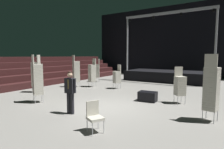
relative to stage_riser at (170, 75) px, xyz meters
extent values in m
cube|color=slate|center=(0.00, -10.38, -0.61)|extent=(22.00, 30.00, 0.10)
cube|color=black|center=(0.00, 4.62, 3.44)|extent=(22.00, 0.30, 8.00)
cube|color=black|center=(-7.62, -9.38, -0.33)|extent=(0.75, 24.00, 0.45)
cube|color=black|center=(-8.38, -9.38, 0.12)|extent=(0.75, 24.00, 0.45)
cube|color=black|center=(-9.12, -9.38, 0.57)|extent=(0.75, 24.00, 0.45)
cube|color=black|center=(-9.88, -9.38, 1.02)|extent=(0.75, 24.00, 0.45)
cube|color=black|center=(-10.62, -9.38, 1.47)|extent=(0.75, 24.00, 0.45)
cube|color=black|center=(0.00, 0.03, -0.10)|extent=(7.86, 3.58, 0.92)
cylinder|color=#9EA0A8|center=(-3.68, -1.50, 2.83)|extent=(0.16, 0.16, 4.93)
cylinder|color=#9EA0A8|center=(3.68, -1.50, 2.83)|extent=(0.16, 0.16, 4.93)
cube|color=#9EA0A8|center=(0.00, -1.50, 5.30)|extent=(7.56, 0.20, 0.20)
cylinder|color=black|center=(-3.43, -1.50, 5.08)|extent=(0.18, 0.18, 0.22)
cylinder|color=black|center=(-1.14, -1.50, 5.08)|extent=(0.18, 0.18, 0.22)
cylinder|color=black|center=(1.14, -1.50, 5.08)|extent=(0.18, 0.18, 0.22)
cylinder|color=black|center=(3.43, -1.50, 5.08)|extent=(0.18, 0.18, 0.22)
cylinder|color=black|center=(-0.54, -11.99, -0.13)|extent=(0.15, 0.15, 0.85)
cylinder|color=black|center=(-0.72, -12.01, -0.13)|extent=(0.15, 0.15, 0.85)
cube|color=silver|center=(-0.62, -12.06, 0.59)|extent=(0.19, 0.12, 0.60)
cube|color=black|center=(-0.63, -12.00, 0.59)|extent=(0.42, 0.27, 0.60)
cube|color=brown|center=(-0.62, -12.12, 0.66)|extent=(0.06, 0.02, 0.38)
cylinder|color=black|center=(-0.39, -11.98, 0.60)|extent=(0.11, 0.11, 0.55)
cylinder|color=black|center=(-0.86, -12.03, 0.60)|extent=(0.11, 0.11, 0.55)
sphere|color=#DBAD89|center=(-0.63, -12.00, 1.03)|extent=(0.20, 0.20, 0.20)
sphere|color=black|center=(-0.63, -12.00, 1.08)|extent=(0.16, 0.16, 0.16)
cylinder|color=#B2B5BA|center=(4.04, -9.71, -0.36)|extent=(0.02, 0.02, 0.40)
cylinder|color=#B2B5BA|center=(4.41, -9.79, -0.36)|extent=(0.02, 0.02, 0.40)
cylinder|color=#B2B5BA|center=(3.96, -10.08, -0.36)|extent=(0.02, 0.02, 0.40)
cylinder|color=#B2B5BA|center=(4.33, -10.16, -0.36)|extent=(0.02, 0.02, 0.40)
cube|color=#B7B2A3|center=(4.19, -9.94, -0.11)|extent=(0.52, 0.52, 0.08)
cube|color=#B7B2A3|center=(4.19, -9.94, -0.03)|extent=(0.52, 0.52, 0.08)
cube|color=#B7B2A3|center=(4.19, -9.94, 0.06)|extent=(0.52, 0.52, 0.08)
cube|color=#B7B2A3|center=(4.19, -9.94, 0.14)|extent=(0.52, 0.52, 0.08)
cube|color=#B7B2A3|center=(4.19, -9.94, 0.23)|extent=(0.52, 0.52, 0.08)
cube|color=#B7B2A3|center=(4.19, -9.94, 0.31)|extent=(0.52, 0.52, 0.08)
cube|color=#B7B2A3|center=(4.19, -9.94, 0.40)|extent=(0.52, 0.52, 0.08)
cube|color=#B7B2A3|center=(4.19, -9.94, 0.48)|extent=(0.52, 0.52, 0.08)
cube|color=#B7B2A3|center=(4.19, -9.94, 0.57)|extent=(0.52, 0.52, 0.08)
cube|color=#B7B2A3|center=(4.19, -9.94, 0.65)|extent=(0.52, 0.52, 0.08)
cube|color=#B7B2A3|center=(4.19, -9.94, 0.74)|extent=(0.52, 0.52, 0.08)
cube|color=#B7B2A3|center=(4.19, -9.94, 0.82)|extent=(0.52, 0.52, 0.08)
cube|color=#B7B2A3|center=(4.19, -9.94, 0.91)|extent=(0.52, 0.52, 0.08)
cube|color=#B7B2A3|center=(4.19, -9.94, 0.99)|extent=(0.52, 0.52, 0.08)
cube|color=#B7B2A3|center=(4.19, -9.94, 1.08)|extent=(0.52, 0.52, 0.08)
cube|color=#B7B2A3|center=(4.19, -9.94, 1.16)|extent=(0.52, 0.52, 0.08)
cube|color=#B7B2A3|center=(4.19, -9.94, 1.25)|extent=(0.52, 0.52, 0.08)
cube|color=#B7B2A3|center=(4.19, -9.94, 1.33)|extent=(0.52, 0.52, 0.08)
cube|color=#B7B2A3|center=(4.14, -10.13, 1.60)|extent=(0.41, 0.14, 0.46)
cylinder|color=#B2B5BA|center=(2.95, -7.95, -0.36)|extent=(0.02, 0.02, 0.40)
cylinder|color=#B2B5BA|center=(2.66, -8.20, -0.36)|extent=(0.02, 0.02, 0.40)
cylinder|color=#B2B5BA|center=(2.70, -7.66, -0.36)|extent=(0.02, 0.02, 0.40)
cylinder|color=#B2B5BA|center=(2.41, -7.91, -0.36)|extent=(0.02, 0.02, 0.40)
cube|color=#B7B2A3|center=(2.68, -7.93, -0.11)|extent=(0.62, 0.62, 0.08)
cube|color=#B7B2A3|center=(2.68, -7.93, -0.03)|extent=(0.62, 0.62, 0.08)
cube|color=#B7B2A3|center=(2.68, -7.93, 0.06)|extent=(0.62, 0.62, 0.08)
cube|color=#B7B2A3|center=(2.68, -7.93, 0.14)|extent=(0.62, 0.62, 0.08)
cube|color=#B7B2A3|center=(2.68, -7.93, 0.23)|extent=(0.62, 0.62, 0.08)
cube|color=#B7B2A3|center=(2.68, -7.93, 0.31)|extent=(0.62, 0.62, 0.08)
cube|color=#B7B2A3|center=(2.68, -7.93, 0.40)|extent=(0.62, 0.62, 0.08)
cube|color=#B7B2A3|center=(2.68, -7.93, 0.48)|extent=(0.62, 0.62, 0.08)
cube|color=#B7B2A3|center=(2.68, -7.93, 0.57)|extent=(0.62, 0.62, 0.08)
cube|color=#B7B2A3|center=(2.68, -7.93, 0.65)|extent=(0.62, 0.62, 0.08)
cube|color=#B7B2A3|center=(2.68, -7.93, 0.74)|extent=(0.62, 0.62, 0.08)
cube|color=#B7B2A3|center=(2.55, -7.78, 1.01)|extent=(0.34, 0.30, 0.46)
cylinder|color=#B2B5BA|center=(-5.47, -4.26, -0.36)|extent=(0.02, 0.02, 0.40)
cylinder|color=#B2B5BA|center=(-5.68, -3.95, -0.36)|extent=(0.02, 0.02, 0.40)
cylinder|color=#B2B5BA|center=(-5.15, -4.06, -0.36)|extent=(0.02, 0.02, 0.40)
cylinder|color=#B2B5BA|center=(-5.36, -3.74, -0.36)|extent=(0.02, 0.02, 0.40)
cube|color=#B7B2A3|center=(-5.42, -4.00, -0.11)|extent=(0.61, 0.61, 0.08)
cube|color=#B7B2A3|center=(-5.42, -4.00, -0.03)|extent=(0.61, 0.61, 0.08)
cube|color=#B7B2A3|center=(-5.42, -4.00, 0.06)|extent=(0.61, 0.61, 0.08)
cube|color=#B7B2A3|center=(-5.42, -4.00, 0.14)|extent=(0.61, 0.61, 0.08)
cube|color=#B7B2A3|center=(-5.42, -4.00, 0.23)|extent=(0.61, 0.61, 0.08)
cube|color=#B7B2A3|center=(-5.42, -4.00, 0.31)|extent=(0.61, 0.61, 0.08)
cube|color=#B7B2A3|center=(-5.42, -4.00, 0.40)|extent=(0.61, 0.61, 0.08)
cube|color=#B7B2A3|center=(-5.42, -4.00, 0.48)|extent=(0.61, 0.61, 0.08)
cube|color=#B7B2A3|center=(-5.42, -4.00, 0.57)|extent=(0.61, 0.61, 0.08)
cube|color=#B7B2A3|center=(-5.42, -4.00, 0.65)|extent=(0.61, 0.61, 0.08)
cube|color=#B7B2A3|center=(-5.42, -4.00, 0.74)|extent=(0.61, 0.61, 0.08)
cube|color=#B7B2A3|center=(-5.42, -4.00, 0.82)|extent=(0.61, 0.61, 0.08)
cube|color=#B7B2A3|center=(-5.42, -4.00, 0.91)|extent=(0.61, 0.61, 0.08)
cube|color=#B7B2A3|center=(-5.42, -4.00, 0.99)|extent=(0.61, 0.61, 0.08)
cube|color=#B7B2A3|center=(-5.25, -3.90, 1.26)|extent=(0.26, 0.37, 0.46)
cylinder|color=#B2B5BA|center=(-3.93, -6.61, -0.36)|extent=(0.02, 0.02, 0.40)
cylinder|color=#B2B5BA|center=(-4.29, -6.49, -0.36)|extent=(0.02, 0.02, 0.40)
cylinder|color=#B2B5BA|center=(-3.81, -6.25, -0.36)|extent=(0.02, 0.02, 0.40)
cylinder|color=#B2B5BA|center=(-4.17, -6.13, -0.36)|extent=(0.02, 0.02, 0.40)
cube|color=#B7B2A3|center=(-4.05, -6.37, -0.11)|extent=(0.55, 0.55, 0.08)
cube|color=#B7B2A3|center=(-4.05, -6.37, -0.03)|extent=(0.55, 0.55, 0.08)
cube|color=#B7B2A3|center=(-4.05, -6.37, 0.06)|extent=(0.55, 0.55, 0.08)
cube|color=#B7B2A3|center=(-4.05, -6.37, 0.14)|extent=(0.55, 0.55, 0.08)
cube|color=#B7B2A3|center=(-4.05, -6.37, 0.23)|extent=(0.55, 0.55, 0.08)
cube|color=#B7B2A3|center=(-4.05, -6.37, 0.31)|extent=(0.55, 0.55, 0.08)
cube|color=#B7B2A3|center=(-4.05, -6.37, 0.40)|extent=(0.55, 0.55, 0.08)
cube|color=#B7B2A3|center=(-4.05, -6.37, 0.48)|extent=(0.55, 0.55, 0.08)
cube|color=#B7B2A3|center=(-4.05, -6.37, 0.57)|extent=(0.55, 0.55, 0.08)
cube|color=#B7B2A3|center=(-4.05, -6.37, 0.65)|extent=(0.55, 0.55, 0.08)
cube|color=#B7B2A3|center=(-4.05, -6.37, 0.74)|extent=(0.55, 0.55, 0.08)
cube|color=#B7B2A3|center=(-4.05, -6.37, 0.82)|extent=(0.55, 0.55, 0.08)
cube|color=#B7B2A3|center=(-4.05, -6.37, 0.91)|extent=(0.55, 0.55, 0.08)
cube|color=#B7B2A3|center=(-4.05, -6.37, 0.99)|extent=(0.55, 0.55, 0.08)
cube|color=#B7B2A3|center=(-4.05, -6.37, 1.08)|extent=(0.55, 0.55, 0.08)
cube|color=#B7B2A3|center=(-3.99, -6.18, 1.35)|extent=(0.40, 0.17, 0.46)
cylinder|color=#B2B5BA|center=(-2.00, -6.30, -0.36)|extent=(0.02, 0.02, 0.40)
cylinder|color=#B2B5BA|center=(-2.33, -6.12, -0.36)|extent=(0.02, 0.02, 0.40)
cylinder|color=#B2B5BA|center=(-1.82, -5.96, -0.36)|extent=(0.02, 0.02, 0.40)
cylinder|color=#B2B5BA|center=(-2.15, -5.78, -0.36)|extent=(0.02, 0.02, 0.40)
cube|color=#B7B2A3|center=(-2.07, -6.04, -0.11)|extent=(0.60, 0.60, 0.08)
cube|color=#B7B2A3|center=(-2.07, -6.04, -0.03)|extent=(0.60, 0.60, 0.08)
cube|color=#B7B2A3|center=(-2.07, -6.04, 0.06)|extent=(0.60, 0.60, 0.08)
cube|color=#B7B2A3|center=(-2.07, -6.04, 0.14)|extent=(0.60, 0.60, 0.08)
cube|color=#B7B2A3|center=(-2.07, -6.04, 0.23)|extent=(0.60, 0.60, 0.08)
cube|color=#B7B2A3|center=(-2.07, -6.04, 0.31)|extent=(0.60, 0.60, 0.08)
cube|color=#B7B2A3|center=(-2.07, -6.04, 0.40)|extent=(0.60, 0.60, 0.08)
cube|color=#B7B2A3|center=(-2.07, -6.04, 0.48)|extent=(0.60, 0.60, 0.08)
cube|color=#B7B2A3|center=(-2.07, -6.04, 0.57)|extent=(0.60, 0.60, 0.08)
cube|color=#B7B2A3|center=(-2.07, -6.04, 0.65)|extent=(0.60, 0.60, 0.08)
cube|color=#B7B2A3|center=(-1.98, -5.87, 0.92)|extent=(0.38, 0.24, 0.46)
cylinder|color=#B2B5BA|center=(-5.75, -10.25, -0.36)|extent=(0.02, 0.02, 0.40)
cylinder|color=#B2B5BA|center=(-5.95, -9.92, -0.36)|extent=(0.02, 0.02, 0.40)
cylinder|color=#B2B5BA|center=(-5.42, -10.06, -0.36)|extent=(0.02, 0.02, 0.40)
cylinder|color=#B2B5BA|center=(-5.62, -9.73, -0.36)|extent=(0.02, 0.02, 0.40)
cube|color=#B7B2A3|center=(-5.69, -9.99, -0.11)|extent=(0.60, 0.60, 0.08)
cube|color=#B7B2A3|center=(-5.69, -9.99, -0.03)|extent=(0.60, 0.60, 0.08)
cube|color=#B7B2A3|center=(-5.69, -9.99, 0.06)|extent=(0.60, 0.60, 0.08)
cube|color=#B7B2A3|center=(-5.69, -9.99, 0.14)|extent=(0.60, 0.60, 0.08)
cube|color=#B7B2A3|center=(-5.69, -9.99, 0.23)|extent=(0.60, 0.60, 0.08)
cube|color=#B7B2A3|center=(-5.69, -9.99, 0.31)|extent=(0.60, 0.60, 0.08)
cube|color=#B7B2A3|center=(-5.69, -9.99, 0.40)|extent=(0.60, 0.60, 0.08)
cube|color=#B7B2A3|center=(-5.69, -9.99, 0.48)|extent=(0.60, 0.60, 0.08)
cube|color=#B7B2A3|center=(-5.69, -9.99, 0.57)|extent=(0.60, 0.60, 0.08)
cube|color=#B7B2A3|center=(-5.69, -9.99, 0.65)|extent=(0.60, 0.60, 0.08)
cube|color=#B7B2A3|center=(-5.69, -9.99, 0.74)|extent=(0.60, 0.60, 0.08)
cube|color=#B7B2A3|center=(-5.69, -9.99, 0.82)|extent=(0.60, 0.60, 0.08)
cube|color=#B7B2A3|center=(-5.69, -9.99, 0.91)|extent=(0.60, 0.60, 0.08)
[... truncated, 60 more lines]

